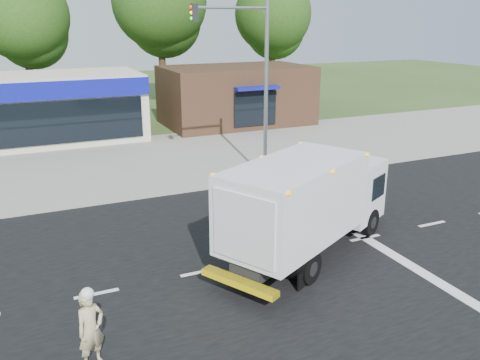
{
  "coord_description": "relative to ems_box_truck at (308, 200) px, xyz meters",
  "views": [
    {
      "loc": [
        -7.45,
        -12.78,
        7.21
      ],
      "look_at": [
        -0.4,
        2.89,
        1.7
      ],
      "focal_mm": 38.0,
      "sensor_mm": 36.0,
      "label": 1
    }
  ],
  "objects": [
    {
      "name": "road_asphalt",
      "position": [
        -0.47,
        0.25,
        -1.86
      ],
      "size": [
        60.0,
        14.0,
        0.02
      ],
      "primitive_type": "cube",
      "color": "black",
      "rests_on": "ground"
    },
    {
      "name": "emergency_worker",
      "position": [
        -7.0,
        -2.74,
        -0.94
      ],
      "size": [
        0.77,
        0.68,
        1.88
      ],
      "rotation": [
        0.0,
        0.0,
        0.48
      ],
      "color": "tan",
      "rests_on": "ground"
    },
    {
      "name": "ground",
      "position": [
        -0.47,
        0.25,
        -1.86
      ],
      "size": [
        120.0,
        120.0,
        0.0
      ],
      "primitive_type": "plane",
      "color": "#385123",
      "rests_on": "ground"
    },
    {
      "name": "background_trees",
      "position": [
        -1.31,
        28.42,
        5.52
      ],
      "size": [
        36.77,
        7.39,
        12.1
      ],
      "color": "#332114",
      "rests_on": "ground"
    },
    {
      "name": "traffic_signal_pole",
      "position": [
        1.89,
        7.85,
        3.06
      ],
      "size": [
        3.51,
        0.25,
        8.0
      ],
      "color": "gray",
      "rests_on": "ground"
    },
    {
      "name": "sidewalk",
      "position": [
        -0.47,
        8.45,
        -1.8
      ],
      "size": [
        60.0,
        2.4,
        0.12
      ],
      "primitive_type": "cube",
      "color": "gray",
      "rests_on": "ground"
    },
    {
      "name": "parking_apron",
      "position": [
        -0.47,
        14.25,
        -1.85
      ],
      "size": [
        60.0,
        9.0,
        0.02
      ],
      "primitive_type": "cube",
      "color": "gray",
      "rests_on": "ground"
    },
    {
      "name": "ems_box_truck",
      "position": [
        0.0,
        0.0,
        0.0
      ],
      "size": [
        7.49,
        5.42,
        3.23
      ],
      "rotation": [
        0.0,
        0.0,
        0.49
      ],
      "color": "black",
      "rests_on": "ground"
    },
    {
      "name": "brown_storefront",
      "position": [
        6.53,
        20.24,
        0.14
      ],
      "size": [
        10.0,
        6.7,
        4.0
      ],
      "color": "#382316",
      "rests_on": "ground"
    },
    {
      "name": "lane_markings",
      "position": [
        0.88,
        -1.1,
        -1.85
      ],
      "size": [
        55.2,
        7.0,
        0.01
      ],
      "color": "silver",
      "rests_on": "road_asphalt"
    }
  ]
}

